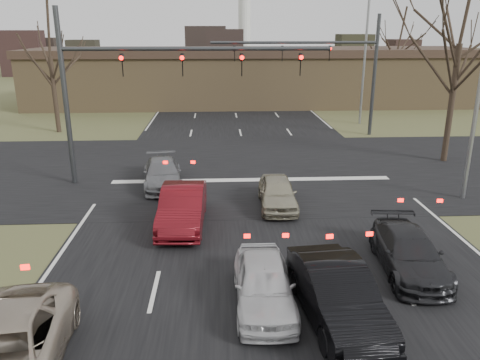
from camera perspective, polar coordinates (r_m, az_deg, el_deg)
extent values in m
plane|color=#434A27|center=(11.26, 6.75, -20.84)|extent=(360.00, 360.00, 0.00)
cube|color=black|center=(69.02, -1.53, 12.06)|extent=(14.00, 300.00, 0.02)
cube|color=black|center=(24.71, 1.11, 1.42)|extent=(200.00, 14.00, 0.02)
cube|color=olive|center=(47.02, 1.63, 12.13)|extent=(42.00, 10.00, 4.60)
cube|color=#38281E|center=(46.83, 1.66, 15.35)|extent=(42.40, 10.40, 0.70)
cylinder|color=#383A3D|center=(22.89, -20.49, 9.20)|extent=(0.24, 0.24, 8.00)
cylinder|color=#383A3D|center=(21.67, -5.27, 15.65)|extent=(12.00, 0.18, 0.18)
imported|color=black|center=(22.09, -14.14, 13.42)|extent=(0.16, 0.20, 1.00)
imported|color=black|center=(21.75, -7.03, 13.75)|extent=(0.16, 0.20, 1.00)
imported|color=black|center=(21.73, 0.22, 13.88)|extent=(0.16, 0.20, 1.00)
imported|color=black|center=(22.03, 7.36, 13.79)|extent=(0.16, 0.20, 1.00)
cylinder|color=#383A3D|center=(33.53, 16.04, 12.05)|extent=(0.24, 0.24, 8.00)
cylinder|color=#383A3D|center=(32.07, 6.66, 16.31)|extent=(11.00, 0.18, 0.18)
imported|color=black|center=(32.56, 10.85, 14.91)|extent=(0.16, 0.20, 1.00)
imported|color=black|center=(31.98, 5.17, 15.10)|extent=(0.16, 0.20, 1.00)
imported|color=black|center=(31.70, -0.67, 15.14)|extent=(0.16, 0.20, 1.00)
cylinder|color=gray|center=(37.41, 14.96, 14.22)|extent=(0.18, 0.18, 10.00)
cylinder|color=black|center=(27.98, 24.35, 8.40)|extent=(0.32, 0.32, 6.33)
cylinder|color=black|center=(35.77, -21.65, 9.58)|extent=(0.32, 0.32, 5.23)
cylinder|color=black|center=(46.94, 18.30, 11.46)|extent=(0.32, 0.32, 4.95)
imported|color=#B1A28F|center=(11.33, -26.84, -18.35)|extent=(2.71, 5.10, 1.36)
imported|color=silver|center=(12.61, 2.92, -12.48)|extent=(1.59, 3.86, 1.31)
imported|color=black|center=(12.24, 11.74, -13.46)|extent=(1.95, 4.55, 1.46)
imported|color=black|center=(15.16, 19.89, -8.29)|extent=(2.05, 4.30, 1.21)
imported|color=slate|center=(22.13, -9.43, 0.81)|extent=(2.25, 4.42, 1.23)
imported|color=#5A0C13|center=(17.53, -7.01, -3.25)|extent=(1.69, 4.53, 1.48)
imported|color=#A5A086|center=(19.28, 4.59, -1.54)|extent=(1.60, 3.72, 1.25)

